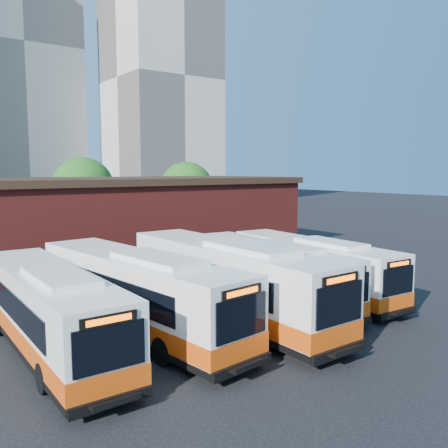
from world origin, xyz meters
TOP-DOWN VIEW (x-y plane):
  - ground at (0.00, 0.00)m, footprint 220.00×220.00m
  - bus_farwest at (-10.61, 2.53)m, footprint 2.66×12.45m
  - bus_west at (-6.91, 2.52)m, footprint 4.23×13.37m
  - bus_midwest at (-2.63, 1.78)m, footprint 3.01×13.84m
  - bus_mideast at (0.78, 2.79)m, footprint 3.35×12.21m
  - bus_east at (3.77, 2.54)m, footprint 3.21×12.11m
  - transit_worker at (1.08, -1.34)m, footprint 0.62×0.75m
  - depot_building at (0.00, 20.00)m, footprint 28.60×12.60m
  - tree_mid at (2.00, 34.00)m, footprint 6.56×6.56m
  - tree_east at (13.00, 31.00)m, footprint 6.24×6.24m
  - tower_center at (7.00, 86.00)m, footprint 22.00×20.00m
  - tower_right at (30.00, 68.00)m, footprint 18.00×18.00m

SIDE VIEW (x-z plane):
  - ground at x=0.00m, z-range 0.00..0.00m
  - transit_worker at x=1.08m, z-range 0.00..1.76m
  - bus_east at x=3.77m, z-range -0.15..3.11m
  - bus_mideast at x=0.78m, z-range -0.15..3.14m
  - bus_farwest at x=-10.61m, z-range -0.16..3.23m
  - bus_west at x=-6.91m, z-range -0.16..3.43m
  - bus_midwest at x=-2.63m, z-range -0.17..3.58m
  - depot_building at x=0.00m, z-range 0.06..6.46m
  - tree_east at x=13.00m, z-range 0.85..8.81m
  - tree_mid at x=2.00m, z-range 0.90..9.26m
  - tower_right at x=30.00m, z-range -0.26..48.94m
  - tower_center at x=7.00m, z-range -0.26..60.94m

